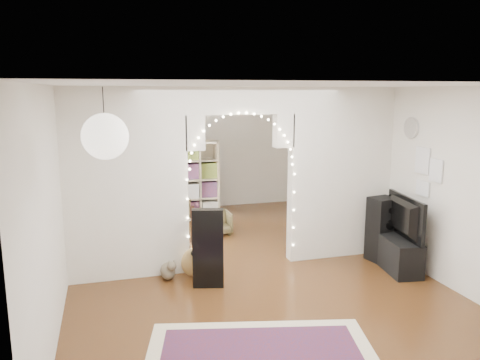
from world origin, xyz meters
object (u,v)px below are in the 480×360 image
object	(u,v)px
floor_speaker	(382,229)
dining_chair_right	(218,223)
media_console	(396,253)
dining_table	(187,181)
bookcase	(180,180)
dining_chair_left	(181,207)
acoustic_guitar	(193,251)

from	to	relation	value
floor_speaker	dining_chair_right	world-z (taller)	floor_speaker
media_console	dining_table	size ratio (longest dim) A/B	0.83
bookcase	dining_chair_left	bearing A→B (deg)	109.78
acoustic_guitar	media_console	distance (m)	3.03
media_console	dining_chair_left	size ratio (longest dim) A/B	1.95
acoustic_guitar	dining_chair_left	distance (m)	3.22
dining_chair_left	bookcase	bearing A→B (deg)	-70.37
acoustic_guitar	dining_table	world-z (taller)	acoustic_guitar
acoustic_guitar	dining_table	distance (m)	3.81
floor_speaker	bookcase	world-z (taller)	bookcase
media_console	dining_chair_right	xyz separation A→B (m)	(-2.15, 2.46, -0.04)
acoustic_guitar	dining_table	size ratio (longest dim) A/B	0.73
acoustic_guitar	floor_speaker	xyz separation A→B (m)	(2.98, -0.16, 0.12)
dining_chair_left	floor_speaker	bearing A→B (deg)	-28.85
dining_chair_left	dining_table	bearing A→B (deg)	89.09
floor_speaker	dining_table	distance (m)	4.60
floor_speaker	acoustic_guitar	bearing A→B (deg)	167.04
media_console	acoustic_guitar	bearing A→B (deg)	177.87
dining_table	dining_chair_right	size ratio (longest dim) A/B	2.60
media_console	dining_chair_left	bearing A→B (deg)	133.74
floor_speaker	media_console	xyz separation A→B (m)	(-0.00, -0.41, -0.25)
media_console	dining_table	xyz separation A→B (m)	(-2.41, 4.32, 0.43)
media_console	dining_chair_right	bearing A→B (deg)	139.80
acoustic_guitar	floor_speaker	world-z (taller)	acoustic_guitar
acoustic_guitar	dining_chair_right	size ratio (longest dim) A/B	1.90
bookcase	dining_table	distance (m)	0.64
dining_chair_right	acoustic_guitar	bearing A→B (deg)	-115.24
dining_chair_right	bookcase	bearing A→B (deg)	109.42
dining_chair_left	dining_chair_right	distance (m)	1.40
dining_chair_left	dining_chair_right	xyz separation A→B (m)	(0.50, -1.31, -0.02)
bookcase	dining_chair_right	world-z (taller)	bookcase
acoustic_guitar	bookcase	bearing A→B (deg)	64.53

